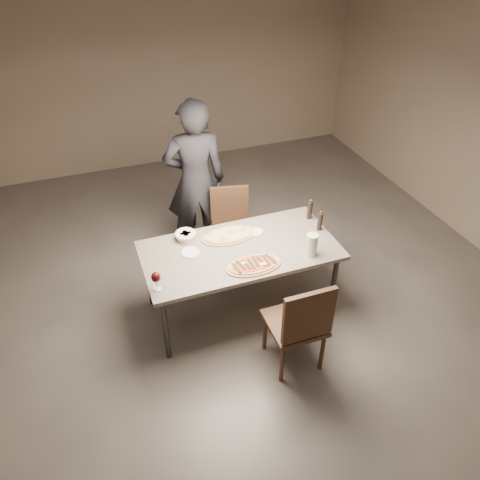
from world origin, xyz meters
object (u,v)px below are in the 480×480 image
object	(u,v)px
zucchini_pizza	(254,265)
pepper_mill_left	(310,209)
ham_pizza	(229,235)
carafe	(312,245)
diner	(195,181)
chair_near	(300,323)
chair_far	(231,224)
bread_basket	(185,235)
dining_table	(240,254)

from	to	relation	value
zucchini_pizza	pepper_mill_left	size ratio (longest dim) A/B	2.33
ham_pizza	carafe	size ratio (longest dim) A/B	2.45
diner	zucchini_pizza	bearing A→B (deg)	104.06
chair_near	chair_far	distance (m)	1.61
bread_basket	chair_near	world-z (taller)	chair_near
chair_far	diner	bearing A→B (deg)	-38.77
zucchini_pizza	bread_basket	size ratio (longest dim) A/B	2.51
chair_far	diner	xyz separation A→B (m)	(-0.28, 0.34, 0.40)
zucchini_pizza	bread_basket	world-z (taller)	bread_basket
dining_table	bread_basket	distance (m)	0.55
pepper_mill_left	chair_near	bearing A→B (deg)	-119.34
bread_basket	pepper_mill_left	world-z (taller)	pepper_mill_left
chair_far	carafe	bearing A→B (deg)	123.44
ham_pizza	chair_far	distance (m)	0.62
dining_table	chair_far	distance (m)	0.79
carafe	diner	world-z (taller)	diner
zucchini_pizza	ham_pizza	xyz separation A→B (m)	(-0.06, 0.50, -0.00)
dining_table	ham_pizza	distance (m)	0.23
carafe	diner	size ratio (longest dim) A/B	0.12
dining_table	zucchini_pizza	bearing A→B (deg)	-84.76
bread_basket	chair_far	bearing A→B (deg)	35.43
pepper_mill_left	diner	world-z (taller)	diner
bread_basket	chair_far	size ratio (longest dim) A/B	0.22
carafe	chair_near	xyz separation A→B (m)	(-0.36, -0.56, -0.31)
zucchini_pizza	chair_near	distance (m)	0.65
dining_table	ham_pizza	xyz separation A→B (m)	(-0.03, 0.22, 0.07)
bread_basket	diner	size ratio (longest dim) A/B	0.11
pepper_mill_left	carafe	bearing A→B (deg)	-115.48
chair_far	diner	world-z (taller)	diner
ham_pizza	bread_basket	world-z (taller)	bread_basket
dining_table	pepper_mill_left	world-z (taller)	pepper_mill_left
carafe	chair_far	world-z (taller)	carafe
zucchini_pizza	bread_basket	bearing A→B (deg)	113.90
dining_table	pepper_mill_left	xyz separation A→B (m)	(0.83, 0.24, 0.16)
bread_basket	pepper_mill_left	bearing A→B (deg)	-3.79
dining_table	zucchini_pizza	distance (m)	0.29
ham_pizza	chair_near	distance (m)	1.12
dining_table	ham_pizza	bearing A→B (deg)	98.49
dining_table	carafe	world-z (taller)	carafe
zucchini_pizza	ham_pizza	size ratio (longest dim) A/B	0.95
bread_basket	diner	bearing A→B (deg)	67.33
ham_pizza	carafe	distance (m)	0.80
zucchini_pizza	pepper_mill_left	xyz separation A→B (m)	(0.80, 0.52, 0.09)
pepper_mill_left	chair_far	xyz separation A→B (m)	(-0.66, 0.51, -0.34)
diner	chair_far	bearing A→B (deg)	137.36
ham_pizza	diner	bearing A→B (deg)	88.42
zucchini_pizza	chair_near	size ratio (longest dim) A/B	0.52
bread_basket	ham_pizza	bearing A→B (deg)	-15.07
pepper_mill_left	ham_pizza	bearing A→B (deg)	-178.43
chair_near	pepper_mill_left	bearing A→B (deg)	60.99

